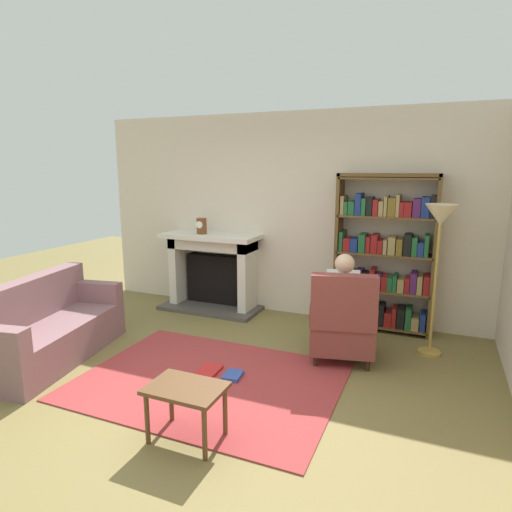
{
  "coord_description": "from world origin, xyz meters",
  "views": [
    {
      "loc": [
        1.88,
        -3.02,
        1.98
      ],
      "look_at": [
        0.1,
        1.2,
        1.05
      ],
      "focal_mm": 30.48,
      "sensor_mm": 36.0,
      "label": 1
    }
  ],
  "objects_px": {
    "fireplace": "(214,268)",
    "armchair_reading": "(342,323)",
    "sofa_floral": "(47,330)",
    "floor_lamp": "(440,229)",
    "seated_reader": "(343,301)",
    "mantel_clock": "(202,226)",
    "bookshelf": "(385,255)",
    "side_table": "(186,395)"
  },
  "relations": [
    {
      "from": "bookshelf",
      "to": "sofa_floral",
      "type": "distance_m",
      "value": 3.89
    },
    {
      "from": "mantel_clock",
      "to": "bookshelf",
      "type": "bearing_deg",
      "value": 3.14
    },
    {
      "from": "sofa_floral",
      "to": "floor_lamp",
      "type": "xyz_separation_m",
      "value": [
        3.7,
        1.7,
        1.05
      ]
    },
    {
      "from": "mantel_clock",
      "to": "armchair_reading",
      "type": "height_order",
      "value": "mantel_clock"
    },
    {
      "from": "fireplace",
      "to": "sofa_floral",
      "type": "bearing_deg",
      "value": -109.51
    },
    {
      "from": "mantel_clock",
      "to": "floor_lamp",
      "type": "distance_m",
      "value": 3.08
    },
    {
      "from": "fireplace",
      "to": "floor_lamp",
      "type": "height_order",
      "value": "floor_lamp"
    },
    {
      "from": "mantel_clock",
      "to": "seated_reader",
      "type": "xyz_separation_m",
      "value": [
        2.17,
        -0.86,
        -0.57
      ]
    },
    {
      "from": "fireplace",
      "to": "floor_lamp",
      "type": "relative_size",
      "value": 0.87
    },
    {
      "from": "fireplace",
      "to": "sofa_floral",
      "type": "height_order",
      "value": "fireplace"
    },
    {
      "from": "sofa_floral",
      "to": "side_table",
      "type": "bearing_deg",
      "value": -117.35
    },
    {
      "from": "side_table",
      "to": "floor_lamp",
      "type": "bearing_deg",
      "value": 55.32
    },
    {
      "from": "fireplace",
      "to": "armchair_reading",
      "type": "bearing_deg",
      "value": -27.43
    },
    {
      "from": "mantel_clock",
      "to": "armchair_reading",
      "type": "distance_m",
      "value": 2.52
    },
    {
      "from": "fireplace",
      "to": "floor_lamp",
      "type": "bearing_deg",
      "value": -10.0
    },
    {
      "from": "sofa_floral",
      "to": "fireplace",
      "type": "bearing_deg",
      "value": -29.92
    },
    {
      "from": "fireplace",
      "to": "seated_reader",
      "type": "relative_size",
      "value": 1.24
    },
    {
      "from": "seated_reader",
      "to": "sofa_floral",
      "type": "distance_m",
      "value": 3.11
    },
    {
      "from": "seated_reader",
      "to": "fireplace",
      "type": "bearing_deg",
      "value": -38.2
    },
    {
      "from": "armchair_reading",
      "to": "sofa_floral",
      "type": "height_order",
      "value": "armchair_reading"
    },
    {
      "from": "fireplace",
      "to": "floor_lamp",
      "type": "distance_m",
      "value": 3.07
    },
    {
      "from": "fireplace",
      "to": "sofa_floral",
      "type": "xyz_separation_m",
      "value": [
        -0.78,
        -2.21,
        -0.25
      ]
    },
    {
      "from": "armchair_reading",
      "to": "side_table",
      "type": "relative_size",
      "value": 1.73
    },
    {
      "from": "fireplace",
      "to": "bookshelf",
      "type": "relative_size",
      "value": 0.73
    },
    {
      "from": "fireplace",
      "to": "armchair_reading",
      "type": "relative_size",
      "value": 1.45
    },
    {
      "from": "side_table",
      "to": "floor_lamp",
      "type": "distance_m",
      "value": 3.01
    },
    {
      "from": "seated_reader",
      "to": "bookshelf",
      "type": "bearing_deg",
      "value": -119.07
    },
    {
      "from": "bookshelf",
      "to": "fireplace",
      "type": "bearing_deg",
      "value": -179.15
    },
    {
      "from": "seated_reader",
      "to": "sofa_floral",
      "type": "xyz_separation_m",
      "value": [
        -2.83,
        -1.25,
        -0.3
      ]
    },
    {
      "from": "armchair_reading",
      "to": "bookshelf",
      "type": "bearing_deg",
      "value": -116.2
    },
    {
      "from": "fireplace",
      "to": "bookshelf",
      "type": "xyz_separation_m",
      "value": [
        2.34,
        0.03,
        0.37
      ]
    },
    {
      "from": "bookshelf",
      "to": "seated_reader",
      "type": "distance_m",
      "value": 1.09
    },
    {
      "from": "mantel_clock",
      "to": "bookshelf",
      "type": "xyz_separation_m",
      "value": [
        2.46,
        0.13,
        -0.25
      ]
    },
    {
      "from": "armchair_reading",
      "to": "mantel_clock",
      "type": "bearing_deg",
      "value": -37.01
    },
    {
      "from": "seated_reader",
      "to": "floor_lamp",
      "type": "distance_m",
      "value": 1.23
    },
    {
      "from": "fireplace",
      "to": "armchair_reading",
      "type": "xyz_separation_m",
      "value": [
        2.08,
        -1.08,
        -0.15
      ]
    },
    {
      "from": "seated_reader",
      "to": "side_table",
      "type": "height_order",
      "value": "seated_reader"
    },
    {
      "from": "fireplace",
      "to": "bookshelf",
      "type": "height_order",
      "value": "bookshelf"
    },
    {
      "from": "fireplace",
      "to": "mantel_clock",
      "type": "height_order",
      "value": "mantel_clock"
    },
    {
      "from": "mantel_clock",
      "to": "armchair_reading",
      "type": "xyz_separation_m",
      "value": [
        2.2,
        -0.98,
        -0.77
      ]
    },
    {
      "from": "sofa_floral",
      "to": "side_table",
      "type": "distance_m",
      "value": 2.19
    },
    {
      "from": "mantel_clock",
      "to": "bookshelf",
      "type": "height_order",
      "value": "bookshelf"
    }
  ]
}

